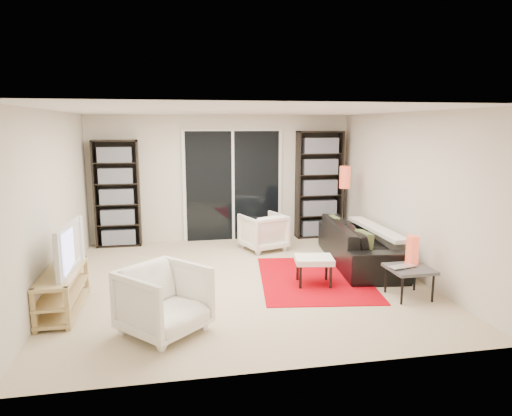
% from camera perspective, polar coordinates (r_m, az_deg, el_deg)
% --- Properties ---
extents(floor, '(5.00, 5.00, 0.00)m').
position_cam_1_polar(floor, '(6.67, -1.66, -9.01)').
color(floor, beige).
rests_on(floor, ground).
extents(wall_back, '(5.00, 0.02, 2.40)m').
position_cam_1_polar(wall_back, '(8.83, -4.24, 3.73)').
color(wall_back, beige).
rests_on(wall_back, ground).
extents(wall_front, '(5.00, 0.02, 2.40)m').
position_cam_1_polar(wall_front, '(3.97, 3.92, -4.37)').
color(wall_front, beige).
rests_on(wall_front, ground).
extents(wall_left, '(0.02, 5.00, 2.40)m').
position_cam_1_polar(wall_left, '(6.48, -24.11, 0.47)').
color(wall_left, beige).
rests_on(wall_left, ground).
extents(wall_right, '(0.02, 5.00, 2.40)m').
position_cam_1_polar(wall_right, '(7.19, 18.37, 1.74)').
color(wall_right, beige).
rests_on(wall_right, ground).
extents(ceiling, '(5.00, 5.00, 0.02)m').
position_cam_1_polar(ceiling, '(6.30, -1.77, 12.07)').
color(ceiling, white).
rests_on(ceiling, wall_back).
extents(sliding_door, '(1.92, 0.08, 2.16)m').
position_cam_1_polar(sliding_door, '(8.84, -2.91, 2.77)').
color(sliding_door, white).
rests_on(sliding_door, ground).
extents(bookshelf_left, '(0.80, 0.30, 1.95)m').
position_cam_1_polar(bookshelf_left, '(8.69, -16.97, 1.71)').
color(bookshelf_left, black).
rests_on(bookshelf_left, ground).
extents(bookshelf_right, '(0.90, 0.30, 2.10)m').
position_cam_1_polar(bookshelf_right, '(9.10, 7.89, 2.90)').
color(bookshelf_right, black).
rests_on(bookshelf_right, ground).
extents(tv_stand, '(0.40, 1.25, 0.50)m').
position_cam_1_polar(tv_stand, '(6.00, -23.01, -9.42)').
color(tv_stand, tan).
rests_on(tv_stand, floor).
extents(tv, '(0.21, 1.00, 0.57)m').
position_cam_1_polar(tv, '(5.85, -23.17, -4.58)').
color(tv, black).
rests_on(tv, tv_stand).
extents(rug, '(1.83, 2.29, 0.01)m').
position_cam_1_polar(rug, '(6.77, 7.33, -8.74)').
color(rug, '#C3000C').
rests_on(rug, floor).
extents(sofa, '(1.16, 2.37, 0.67)m').
position_cam_1_polar(sofa, '(7.56, 12.87, -4.30)').
color(sofa, black).
rests_on(sofa, floor).
extents(armchair_back, '(0.89, 0.90, 0.65)m').
position_cam_1_polar(armchair_back, '(8.19, 0.91, -2.97)').
color(armchair_back, white).
rests_on(armchair_back, floor).
extents(armchair_front, '(1.12, 1.12, 0.73)m').
position_cam_1_polar(armchair_front, '(5.05, -11.43, -11.26)').
color(armchair_front, white).
rests_on(armchair_front, floor).
extents(ottoman, '(0.58, 0.50, 0.40)m').
position_cam_1_polar(ottoman, '(6.44, 7.25, -6.58)').
color(ottoman, white).
rests_on(ottoman, floor).
extents(side_table, '(0.54, 0.54, 0.40)m').
position_cam_1_polar(side_table, '(6.26, 18.64, -7.41)').
color(side_table, '#46454A').
rests_on(side_table, floor).
extents(laptop, '(0.41, 0.32, 0.03)m').
position_cam_1_polar(laptop, '(6.16, 18.14, -7.14)').
color(laptop, silver).
rests_on(laptop, side_table).
extents(table_lamp, '(0.17, 0.17, 0.38)m').
position_cam_1_polar(table_lamp, '(6.38, 18.95, -4.96)').
color(table_lamp, '#D14428').
rests_on(table_lamp, side_table).
extents(floor_lamp, '(0.22, 0.22, 1.48)m').
position_cam_1_polar(floor_lamp, '(8.46, 11.03, 2.86)').
color(floor_lamp, black).
rests_on(floor_lamp, floor).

